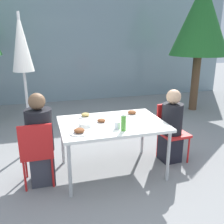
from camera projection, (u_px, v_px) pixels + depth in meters
The scene contains 16 objects.
ground_plane at pixel (112, 171), 3.63m from camera, with size 24.00×24.00×0.00m, color gray.
building_facade at pixel (70, 49), 7.20m from camera, with size 10.00×0.20×3.00m.
dining_table at pixel (112, 126), 3.43m from camera, with size 1.42×1.00×0.75m.
chair_left at pixel (37, 149), 3.14m from camera, with size 0.40×0.40×0.88m.
person_left at pixel (40, 142), 3.20m from camera, with size 0.34×0.34×1.22m.
chair_right at pixel (171, 127), 3.88m from camera, with size 0.43×0.43×0.88m.
person_right at pixel (171, 128), 3.79m from camera, with size 0.31×0.31×1.14m.
closed_umbrella at pixel (22, 51), 3.83m from camera, with size 0.36×0.36×2.23m.
plate_0 at pixel (79, 132), 3.02m from camera, with size 0.24×0.24×0.07m.
plate_1 at pixel (85, 115), 3.63m from camera, with size 0.22×0.22×0.06m.
plate_2 at pixel (101, 121), 3.39m from camera, with size 0.20×0.20×0.06m.
plate_3 at pixel (132, 113), 3.74m from camera, with size 0.24×0.24×0.07m.
bottle at pixel (124, 123), 3.09m from camera, with size 0.06×0.06×0.21m.
drinking_cup at pixel (117, 125), 3.17m from camera, with size 0.08×0.08×0.09m.
salad_bowl at pixel (86, 124), 3.27m from camera, with size 0.18×0.18×0.05m.
tree_behind_right at pixel (201, 19), 5.98m from camera, with size 1.43×1.43×3.15m.
Camera 1 is at (-0.90, -3.09, 1.89)m, focal length 40.00 mm.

